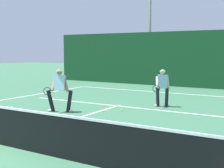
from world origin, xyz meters
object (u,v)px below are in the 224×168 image
object	(u,v)px
player_near	(60,88)
tennis_ball	(122,110)
player_far	(162,86)
light_pole	(150,14)
tennis_ball_extra	(12,107)

from	to	relation	value
player_near	tennis_ball	world-z (taller)	player_near
player_near	player_far	world-z (taller)	player_near
tennis_ball	light_pole	bearing A→B (deg)	108.62
tennis_ball	light_pole	distance (m)	12.25
player_near	tennis_ball_extra	world-z (taller)	player_near
player_near	player_far	xyz separation A→B (m)	(2.93, 3.03, -0.05)
player_far	light_pole	distance (m)	10.83
tennis_ball_extra	player_far	bearing A→B (deg)	33.79
player_near	tennis_ball_extra	size ratio (longest dim) A/B	24.79
player_far	tennis_ball_extra	size ratio (longest dim) A/B	23.48
tennis_ball_extra	light_pole	distance (m)	13.31
player_far	light_pole	size ratio (longest dim) A/B	0.19
player_far	light_pole	bearing A→B (deg)	-87.72
tennis_ball	tennis_ball_extra	bearing A→B (deg)	-157.46
player_near	light_pole	world-z (taller)	light_pole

